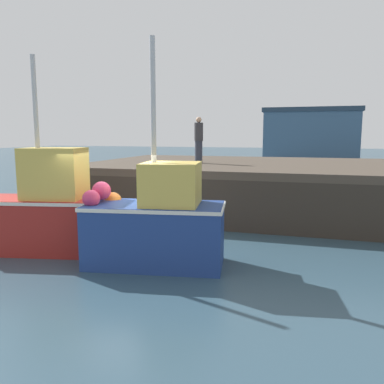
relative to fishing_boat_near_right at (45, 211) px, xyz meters
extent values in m
cube|color=#2D4756|center=(1.97, 0.62, -1.08)|extent=(120.00, 160.00, 0.10)
cube|color=#473D33|center=(4.83, 7.47, 0.68)|extent=(14.00, 8.33, 0.25)
cube|color=#312A23|center=(4.83, 3.43, -0.24)|extent=(14.00, 0.24, 1.59)
cylinder|color=#312A23|center=(-1.77, 3.51, -0.24)|extent=(0.31, 0.31, 1.59)
cylinder|color=#312A23|center=(4.83, 3.51, -0.24)|extent=(0.31, 0.31, 1.59)
cylinder|color=#312A23|center=(0.63, 11.44, -0.24)|extent=(0.31, 0.31, 1.59)
cylinder|color=#312A23|center=(9.03, 11.44, -0.24)|extent=(0.31, 0.31, 1.59)
cylinder|color=#312A23|center=(1.53, 3.51, -0.24)|extent=(6.63, 0.15, 1.42)
cube|color=maroon|center=(-0.09, -0.02, -0.35)|extent=(3.39, 1.89, 1.37)
cube|color=silver|center=(-0.09, -0.02, 0.29)|extent=(3.46, 1.93, 0.08)
cube|color=gold|center=(0.30, 0.06, 0.96)|extent=(1.60, 1.30, 1.25)
cylinder|color=#B7B7BC|center=(-0.09, -0.02, 2.70)|extent=(0.12, 0.12, 2.21)
cube|color=navy|center=(3.06, -0.20, -0.33)|extent=(3.22, 1.84, 1.41)
cube|color=silver|center=(3.06, -0.20, 0.33)|extent=(3.29, 1.88, 0.08)
cube|color=gold|center=(3.43, -0.14, 0.84)|extent=(1.40, 1.39, 0.93)
cylinder|color=#B7B7BC|center=(3.06, -0.20, 2.64)|extent=(0.12, 0.12, 2.66)
sphere|color=orange|center=(1.84, 0.13, 0.33)|extent=(0.43, 0.43, 0.43)
sphere|color=#DB3866|center=(1.74, -0.66, 0.51)|extent=(0.39, 0.39, 0.39)
sphere|color=#DB3866|center=(1.77, -0.25, 0.63)|extent=(0.43, 0.43, 0.43)
sphere|color=red|center=(1.54, 0.19, 0.55)|extent=(0.36, 0.36, 0.36)
cylinder|color=#2D3342|center=(2.18, 6.53, 1.24)|extent=(0.29, 0.29, 0.87)
cylinder|color=#333338|center=(2.18, 6.53, 2.02)|extent=(0.34, 0.34, 0.69)
sphere|color=tan|center=(2.18, 6.53, 2.47)|extent=(0.22, 0.22, 0.22)
cube|color=#385675|center=(6.27, 39.86, 1.69)|extent=(10.40, 4.82, 5.45)
cube|color=#213446|center=(6.27, 39.86, 4.67)|extent=(10.82, 5.01, 0.50)
cylinder|color=#DB3866|center=(1.09, 0.55, -0.87)|extent=(0.45, 0.45, 0.34)
cone|color=#DB3866|center=(1.09, 0.55, -0.59)|extent=(0.36, 0.36, 0.22)
camera|label=1|loc=(6.35, -8.23, 1.92)|focal=36.79mm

